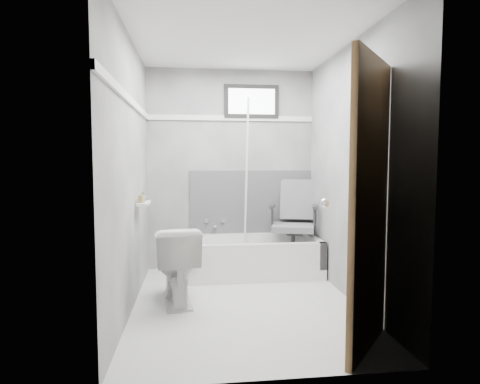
{
  "coord_description": "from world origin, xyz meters",
  "views": [
    {
      "loc": [
        -0.46,
        -3.56,
        1.3
      ],
      "look_at": [
        0.0,
        0.35,
        1.0
      ],
      "focal_mm": 30.0,
      "sensor_mm": 36.0,
      "label": 1
    }
  ],
  "objects": [
    {
      "name": "faucet",
      "position": [
        -0.2,
        1.27,
        0.55
      ],
      "size": [
        0.26,
        0.1,
        0.16
      ],
      "primitive_type": null,
      "color": "silver",
      "rests_on": "wall_back"
    },
    {
      "name": "toilet",
      "position": [
        -0.62,
        0.13,
        0.35
      ],
      "size": [
        0.49,
        0.76,
        0.7
      ],
      "primitive_type": "imported",
      "rotation": [
        0.0,
        0.0,
        3.27
      ],
      "color": "white",
      "rests_on": "floor"
    },
    {
      "name": "shelf",
      "position": [
        -0.93,
        0.34,
        0.9
      ],
      "size": [
        0.1,
        0.32,
        0.02
      ],
      "primitive_type": "cube",
      "color": "silver",
      "rests_on": "wall_left"
    },
    {
      "name": "floor",
      "position": [
        0.0,
        0.0,
        0.0
      ],
      "size": [
        2.6,
        2.6,
        0.0
      ],
      "primitive_type": "plane",
      "color": "white",
      "rests_on": "ground"
    },
    {
      "name": "soap_bottle_b",
      "position": [
        -0.94,
        0.4,
        0.96
      ],
      "size": [
        0.1,
        0.1,
        0.09
      ],
      "primitive_type": "imported",
      "rotation": [
        0.0,
        0.0,
        0.83
      ],
      "color": "#477182",
      "rests_on": "shelf"
    },
    {
      "name": "soap_bottle_a",
      "position": [
        -0.94,
        0.26,
        0.97
      ],
      "size": [
        0.06,
        0.06,
        0.11
      ],
      "primitive_type": "imported",
      "rotation": [
        0.0,
        0.0,
        -0.41
      ],
      "color": "#A48D52",
      "rests_on": "shelf"
    },
    {
      "name": "wall_back",
      "position": [
        0.0,
        1.3,
        1.2
      ],
      "size": [
        2.0,
        0.02,
        2.4
      ],
      "primitive_type": "cube",
      "color": "#5E5E63",
      "rests_on": "floor"
    },
    {
      "name": "pole",
      "position": [
        0.16,
        1.06,
        1.05
      ],
      "size": [
        0.02,
        0.37,
        1.92
      ],
      "primitive_type": "cylinder",
      "rotation": [
        0.18,
        0.0,
        0.0
      ],
      "color": "white",
      "rests_on": "bathtub"
    },
    {
      "name": "window",
      "position": [
        0.25,
        1.29,
        2.02
      ],
      "size": [
        0.66,
        0.04,
        0.4
      ],
      "primitive_type": null,
      "color": "black",
      "rests_on": "wall_back"
    },
    {
      "name": "office_chair",
      "position": [
        0.7,
        0.98,
        0.6
      ],
      "size": [
        0.69,
        0.69,
        0.97
      ],
      "primitive_type": null,
      "rotation": [
        0.0,
        0.0,
        -0.29
      ],
      "color": "slate",
      "rests_on": "bathtub"
    },
    {
      "name": "ceiling",
      "position": [
        0.0,
        0.0,
        2.4
      ],
      "size": [
        2.6,
        2.6,
        0.0
      ],
      "primitive_type": "plane",
      "rotation": [
        3.14,
        0.0,
        0.0
      ],
      "color": "silver",
      "rests_on": "floor"
    },
    {
      "name": "wall_front",
      "position": [
        0.0,
        -1.3,
        1.2
      ],
      "size": [
        2.0,
        0.02,
        2.4
      ],
      "primitive_type": "cube",
      "color": "#5E5E63",
      "rests_on": "floor"
    },
    {
      "name": "trim_back",
      "position": [
        0.0,
        1.29,
        1.82
      ],
      "size": [
        2.0,
        0.02,
        0.06
      ],
      "primitive_type": "cube",
      "color": "white",
      "rests_on": "wall_back"
    },
    {
      "name": "door",
      "position": [
        0.98,
        -1.28,
        1.0
      ],
      "size": [
        0.78,
        0.78,
        2.0
      ],
      "primitive_type": null,
      "color": "brown",
      "rests_on": "floor"
    },
    {
      "name": "trim_left",
      "position": [
        -0.99,
        0.0,
        1.82
      ],
      "size": [
        0.02,
        2.6,
        0.06
      ],
      "primitive_type": "cube",
      "color": "white",
      "rests_on": "wall_left"
    },
    {
      "name": "wall_right",
      "position": [
        1.0,
        0.0,
        1.2
      ],
      "size": [
        0.02,
        2.6,
        2.4
      ],
      "primitive_type": "cube",
      "color": "#5E5E63",
      "rests_on": "floor"
    },
    {
      "name": "bathtub",
      "position": [
        0.23,
        0.93,
        0.21
      ],
      "size": [
        1.5,
        0.7,
        0.42
      ],
      "primitive_type": null,
      "color": "white",
      "rests_on": "floor"
    },
    {
      "name": "backerboard",
      "position": [
        0.25,
        1.29,
        0.8
      ],
      "size": [
        1.5,
        0.02,
        0.78
      ],
      "primitive_type": "cube",
      "color": "#4C4C4F",
      "rests_on": "wall_back"
    },
    {
      "name": "wall_left",
      "position": [
        -1.0,
        0.0,
        1.2
      ],
      "size": [
        0.02,
        2.6,
        2.4
      ],
      "primitive_type": "cube",
      "color": "#5E5E63",
      "rests_on": "floor"
    }
  ]
}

